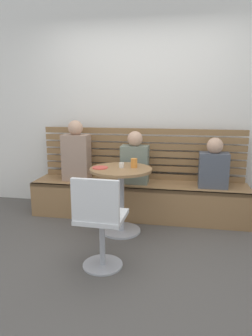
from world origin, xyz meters
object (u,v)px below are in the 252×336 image
(person_adult, at_px, (76,154))
(person_child_middle, at_px, (214,166))
(person_child_left, at_px, (135,160))
(white_chair, at_px, (100,220))
(cup_tumbler_orange, at_px, (134,163))
(booth_bench, at_px, (138,200))
(cup_espresso_small, at_px, (122,165))
(cafe_table, at_px, (121,188))
(plate_small, at_px, (100,168))

(person_adult, bearing_deg, person_child_middle, -0.95)
(person_adult, bearing_deg, person_child_left, -0.37)
(white_chair, relative_size, cup_tumbler_orange, 8.50)
(person_adult, bearing_deg, booth_bench, -1.03)
(cup_espresso_small, bearing_deg, cafe_table, -99.09)
(cup_espresso_small, distance_m, plate_small, 0.24)
(white_chair, height_order, person_child_left, person_child_left)
(booth_bench, bearing_deg, cafe_table, -103.59)
(person_child_left, distance_m, person_child_middle, 0.95)
(white_chair, bearing_deg, cup_espresso_small, 88.28)
(cafe_table, relative_size, person_child_left, 1.13)
(white_chair, height_order, plate_small, white_chair)
(cafe_table, relative_size, person_adult, 0.95)
(white_chair, distance_m, cup_tumbler_orange, 0.94)
(cup_tumbler_orange, height_order, cup_espresso_small, cup_tumbler_orange)
(white_chair, xyz_separation_m, person_child_middle, (1.05, 1.31, 0.24))
(cup_espresso_small, bearing_deg, person_adult, 144.15)
(person_child_left, relative_size, cup_espresso_small, 11.68)
(person_adult, relative_size, plate_small, 4.57)
(cafe_table, height_order, plate_small, plate_small)
(white_chair, distance_m, person_child_left, 1.36)
(cafe_table, height_order, person_child_middle, person_child_middle)
(person_child_middle, height_order, cup_tumbler_orange, person_child_middle)
(person_child_middle, bearing_deg, person_child_left, 178.58)
(cup_tumbler_orange, bearing_deg, person_child_left, 97.62)
(cafe_table, distance_m, white_chair, 0.82)
(person_adult, height_order, cup_tumbler_orange, person_adult)
(cup_espresso_small, xyz_separation_m, plate_small, (-0.23, -0.06, -0.02))
(person_child_middle, distance_m, cup_tumbler_orange, 1.00)
(cup_tumbler_orange, bearing_deg, white_chair, -100.17)
(person_child_left, distance_m, cup_espresso_small, 0.51)
(person_child_middle, bearing_deg, cup_espresso_small, -155.08)
(person_child_left, height_order, plate_small, person_child_left)
(person_child_left, bearing_deg, white_chair, -94.08)
(plate_small, bearing_deg, person_child_middle, 23.32)
(cup_tumbler_orange, distance_m, cup_espresso_small, 0.14)
(cup_tumbler_orange, bearing_deg, plate_small, -164.17)
(white_chair, xyz_separation_m, cup_tumbler_orange, (0.16, 0.87, 0.33))
(cafe_table, height_order, person_adult, person_adult)
(person_adult, distance_m, plate_small, 0.74)
(person_child_middle, relative_size, cup_tumbler_orange, 5.97)
(cup_espresso_small, bearing_deg, booth_bench, 76.22)
(person_adult, bearing_deg, plate_small, -50.32)
(white_chair, distance_m, person_adult, 1.53)
(white_chair, distance_m, person_child_middle, 1.69)
(person_child_left, bearing_deg, person_adult, 179.63)
(white_chair, xyz_separation_m, cup_espresso_small, (0.03, 0.83, 0.30))
(plate_small, bearing_deg, person_adult, 129.68)
(cafe_table, xyz_separation_m, plate_small, (-0.22, -0.04, 0.23))
(person_adult, xyz_separation_m, cup_espresso_small, (0.70, -0.50, -0.02))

